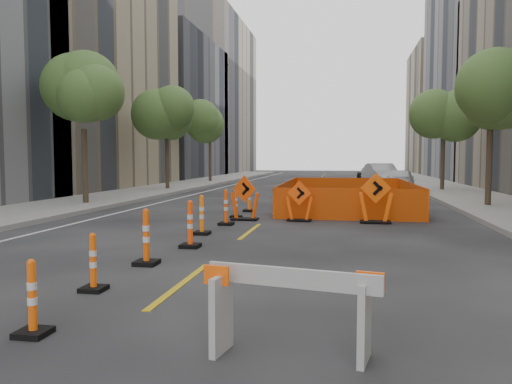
% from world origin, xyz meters
% --- Properties ---
extents(ground_plane, '(140.00, 140.00, 0.00)m').
position_xyz_m(ground_plane, '(0.00, 0.00, 0.00)').
color(ground_plane, black).
extents(sidewalk_left, '(4.00, 90.00, 0.15)m').
position_xyz_m(sidewalk_left, '(-9.00, 12.00, 0.07)').
color(sidewalk_left, gray).
rests_on(sidewalk_left, ground).
extents(sidewalk_right, '(4.00, 90.00, 0.15)m').
position_xyz_m(sidewalk_right, '(9.00, 12.00, 0.07)').
color(sidewalk_right, gray).
rests_on(sidewalk_right, ground).
extents(bld_left_d, '(12.00, 16.00, 14.00)m').
position_xyz_m(bld_left_d, '(-17.00, 39.20, 7.00)').
color(bld_left_d, '#4C4C51').
rests_on(bld_left_d, ground).
extents(bld_left_e, '(12.00, 20.00, 20.00)m').
position_xyz_m(bld_left_e, '(-17.00, 55.60, 10.00)').
color(bld_left_e, gray).
rests_on(bld_left_e, ground).
extents(bld_right_d, '(12.00, 18.00, 20.00)m').
position_xyz_m(bld_right_d, '(17.00, 40.20, 10.00)').
color(bld_right_d, gray).
rests_on(bld_right_d, ground).
extents(bld_right_e, '(12.00, 14.00, 16.00)m').
position_xyz_m(bld_right_e, '(17.00, 58.60, 8.00)').
color(bld_right_e, tan).
rests_on(bld_right_e, ground).
extents(tree_l_b, '(2.80, 2.80, 5.95)m').
position_xyz_m(tree_l_b, '(-8.40, 10.00, 4.53)').
color(tree_l_b, '#382B1E').
rests_on(tree_l_b, ground).
extents(tree_l_c, '(2.80, 2.80, 5.95)m').
position_xyz_m(tree_l_c, '(-8.40, 20.00, 4.53)').
color(tree_l_c, '#382B1E').
rests_on(tree_l_c, ground).
extents(tree_l_d, '(2.80, 2.80, 5.95)m').
position_xyz_m(tree_l_d, '(-8.40, 30.00, 4.53)').
color(tree_l_d, '#382B1E').
rests_on(tree_l_d, ground).
extents(tree_r_b, '(2.80, 2.80, 5.95)m').
position_xyz_m(tree_r_b, '(8.40, 12.00, 4.53)').
color(tree_r_b, '#382B1E').
rests_on(tree_r_b, ground).
extents(tree_r_c, '(2.80, 2.80, 5.95)m').
position_xyz_m(tree_r_c, '(8.40, 22.00, 4.53)').
color(tree_r_c, '#382B1E').
rests_on(tree_r_c, ground).
extents(channelizer_0, '(0.36, 0.36, 0.92)m').
position_xyz_m(channelizer_0, '(-0.94, -4.59, 0.46)').
color(channelizer_0, '#EA5109').
rests_on(channelizer_0, ground).
extents(channelizer_1, '(0.36, 0.36, 0.93)m').
position_xyz_m(channelizer_1, '(-1.22, -2.64, 0.46)').
color(channelizer_1, '#E35109').
rests_on(channelizer_1, ground).
extents(channelizer_2, '(0.44, 0.44, 1.11)m').
position_xyz_m(channelizer_2, '(-1.16, -0.70, 0.55)').
color(channelizer_2, '#E14C09').
rests_on(channelizer_2, ground).
extents(channelizer_3, '(0.44, 0.44, 1.11)m').
position_xyz_m(channelizer_3, '(-0.89, 1.25, 0.55)').
color(channelizer_3, '#FF440A').
rests_on(channelizer_3, ground).
extents(channelizer_4, '(0.43, 0.43, 1.08)m').
position_xyz_m(channelizer_4, '(-1.19, 3.20, 0.54)').
color(channelizer_4, orange).
rests_on(channelizer_4, ground).
extents(channelizer_5, '(0.44, 0.44, 1.11)m').
position_xyz_m(channelizer_5, '(-0.99, 5.15, 0.56)').
color(channelizer_5, '#E64209').
rests_on(channelizer_5, ground).
extents(channelizer_6, '(0.38, 0.38, 0.97)m').
position_xyz_m(channelizer_6, '(-1.11, 7.10, 0.49)').
color(channelizer_6, '#FF4B0A').
rests_on(channelizer_6, ground).
extents(channelizer_7, '(0.44, 0.44, 1.12)m').
position_xyz_m(channelizer_7, '(-1.02, 9.04, 0.56)').
color(channelizer_7, '#FF620A').
rests_on(channelizer_7, ground).
extents(chevron_sign_left, '(1.16, 0.95, 1.50)m').
position_xyz_m(chevron_sign_left, '(-0.66, 6.45, 0.75)').
color(chevron_sign_left, '#DF4309').
rests_on(chevron_sign_left, ground).
extents(chevron_sign_center, '(0.98, 0.72, 1.33)m').
position_xyz_m(chevron_sign_center, '(1.16, 6.48, 0.66)').
color(chevron_sign_center, '#FA490A').
rests_on(chevron_sign_center, ground).
extents(chevron_sign_right, '(1.18, 0.85, 1.60)m').
position_xyz_m(chevron_sign_right, '(3.59, 6.43, 0.80)').
color(chevron_sign_right, '#FF550A').
rests_on(chevron_sign_right, ground).
extents(safety_fence, '(5.16, 8.65, 1.07)m').
position_xyz_m(safety_fence, '(2.71, 11.24, 0.54)').
color(safety_fence, '#FF630D').
rests_on(safety_fence, ground).
extents(barricade_board, '(1.95, 0.91, 0.95)m').
position_xyz_m(barricade_board, '(2.12, -4.68, 0.48)').
color(barricade_board, silver).
rests_on(barricade_board, ground).
extents(parked_car_near, '(2.24, 4.22, 1.37)m').
position_xyz_m(parked_car_near, '(6.07, 22.96, 0.68)').
color(parked_car_near, silver).
rests_on(parked_car_near, ground).
extents(parked_car_mid, '(2.78, 5.27, 1.65)m').
position_xyz_m(parked_car_mid, '(5.19, 28.07, 0.83)').
color(parked_car_mid, '#B3B4B9').
rests_on(parked_car_mid, ground).
extents(parked_car_far, '(3.65, 5.86, 1.58)m').
position_xyz_m(parked_car_far, '(5.19, 35.27, 0.79)').
color(parked_car_far, black).
rests_on(parked_car_far, ground).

